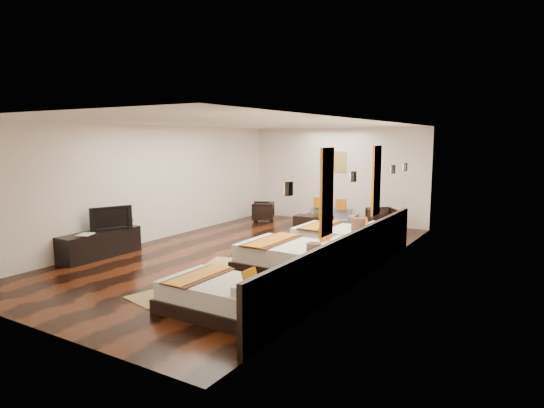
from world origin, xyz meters
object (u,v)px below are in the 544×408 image
Objects in this scene: nightstand_a at (313,278)px; bed_near at (227,297)px; tv at (110,218)px; armchair_right at (382,220)px; bed_far at (344,239)px; sofa at (329,216)px; tv_console at (100,244)px; book at (79,235)px; armchair_left at (263,212)px; bed_mid at (301,259)px; nightstand_b at (357,251)px; figurine at (126,219)px; coffee_table at (313,223)px; table_plant at (317,212)px.

bed_near is at bearing -120.73° from nightstand_a.
bed_near is at bearing -87.00° from tv.
bed_far is at bearing -128.31° from armchair_right.
bed_near is at bearing -90.04° from bed_far.
tv_console is at bearing -123.49° from sofa.
book is 0.54× the size of armchair_left.
bed_mid is at bearing 20.36° from book.
book is (-4.20, -1.56, 0.28)m from bed_mid.
tv is 2.56× the size of book.
figurine is (-4.95, -1.26, 0.36)m from nightstand_b.
bed_far is 2.10× the size of coffee_table.
bed_near is at bearing -15.59° from tv_console.
tv reaches higher than figurine.
tv_console is (-4.95, -0.09, -0.03)m from nightstand_a.
tv is at bearing 161.20° from bed_near.
nightstand_a is 1.19× the size of armchair_right.
tv is 0.56× the size of sofa.
armchair_right is at bearing 55.11° from book.
bed_far is 5.54m from book.
coffee_table is 4.11× the size of table_plant.
bed_far is at bearing -33.43° from tv.
bed_far is at bearing 103.90° from nightstand_a.
nightstand_b is at bearing 50.84° from bed_mid.
tv_console is 0.58m from tv.
tv reaches higher than nightstand_a.
bed_near is at bearing 1.84° from armchair_left.
tv is 5.23m from armchair_left.
bed_far is 2.45m from coffee_table.
coffee_table is at bearing 129.17° from nightstand_b.
armchair_right is (0.05, 6.76, 0.09)m from bed_near.
bed_near is 6.21m from table_plant.
book is 6.00m from coffee_table.
bed_far is 6.84× the size of figurine.
bed_mid is 9.14× the size of table_plant.
armchair_left is (0.62, 5.90, -0.27)m from book.
bed_far is 1.17× the size of tv_console.
bed_near is 3.25m from nightstand_b.
bed_near is 1.03× the size of tv_console.
armchair_right is 0.73× the size of coffee_table.
nightstand_a is 0.54× the size of sofa.
nightstand_a is 1.89m from nightstand_b.
book reaches higher than coffee_table.
nightstand_b reaches higher than armchair_left.
tv reaches higher than bed_mid.
bed_mid is at bearing 127.45° from nightstand_a.
figurine is 5.86m from sofa.
figurine reaches higher than book.
nightstand_a reaches higher than armchair_left.
nightstand_a is at bearing 6.73° from book.
armchair_right is at bearing -23.18° from sofa.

